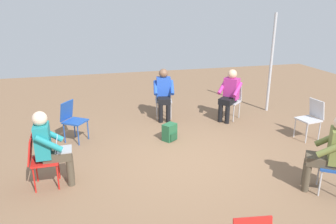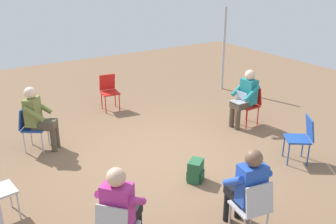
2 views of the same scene
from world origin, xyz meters
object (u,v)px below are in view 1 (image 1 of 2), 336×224
chair_southwest (72,118)px  person_in_magenta (230,92)px  chair_northwest (232,99)px  chair_north (311,116)px  chair_south (40,158)px  person_in_olive (330,150)px  person_with_laptop (50,145)px  person_in_blue (164,92)px  chair_west (163,98)px  backpack_near_laptop_user (170,133)px

chair_southwest → person_in_magenta: 3.70m
chair_southwest → chair_northwest: (-0.51, 3.80, 0.00)m
chair_north → chair_southwest: same height
chair_southwest → chair_north: bearing=112.3°
chair_south → person_in_olive: (1.22, 4.20, 0.20)m
person_with_laptop → person_in_magenta: size_ratio=1.00×
person_in_blue → person_in_magenta: 1.60m
chair_south → chair_northwest: (-2.25, 4.25, 0.00)m
chair_southwest → person_in_olive: size_ratio=0.69×
chair_north → person_in_olive: person_in_olive is taller
chair_north → person_in_blue: (-1.98, -2.70, 0.20)m
chair_west → backpack_near_laptop_user: 1.56m
chair_southwest → person_in_magenta: (-0.40, 3.68, 0.20)m
chair_west → chair_northwest: size_ratio=1.00×
chair_northwest → person_in_magenta: 0.26m
chair_south → chair_northwest: bearing=116.4°
chair_southwest → chair_northwest: 3.84m
chair_north → person_in_blue: person_in_blue is taller
chair_southwest → person_with_laptop: 1.77m
person_with_laptop → person_in_magenta: bearing=116.9°
chair_north → chair_south: size_ratio=1.00×
chair_southwest → backpack_near_laptop_user: (0.48, 1.95, -0.34)m
chair_south → chair_southwest: size_ratio=1.00×
chair_south → chair_northwest: same height
chair_south → person_with_laptop: person_with_laptop is taller
chair_northwest → person_in_blue: bearing=37.0°
chair_southwest → chair_south: bearing=21.0°
chair_northwest → person_with_laptop: person_with_laptop is taller
chair_southwest → person_in_olive: (2.96, 3.75, 0.20)m
person_with_laptop → person_in_olive: bearing=71.7°
person_in_magenta → chair_north: bearing=177.0°
chair_north → chair_southwest: 4.98m
chair_west → person_with_laptop: size_ratio=0.69×
chair_north → person_in_olive: bearing=141.5°
person_in_blue → person_in_olive: same height
person_in_olive → backpack_near_laptop_user: size_ratio=3.44×
chair_south → chair_west: size_ratio=1.00×
person_in_olive → chair_southwest: bearing=86.0°
chair_north → backpack_near_laptop_user: 2.99m
chair_south → backpack_near_laptop_user: bearing=116.4°
chair_north → chair_southwest: bearing=69.5°
person_in_blue → chair_north: bearing=154.0°
chair_south → person_in_olive: size_ratio=0.69×
chair_north → chair_south: 5.34m
person_in_blue → person_in_magenta: same height
chair_west → person_in_olive: 4.29m
chair_south → person_in_blue: bearing=133.6°
person_in_olive → backpack_near_laptop_user: (-2.48, -1.80, -0.54)m
chair_west → chair_northwest: same height
chair_south → person_in_olive: 4.37m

